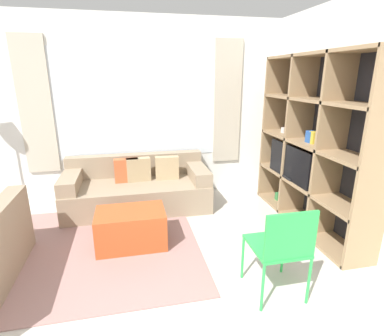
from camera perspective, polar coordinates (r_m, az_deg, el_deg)
name	(u,v)px	position (r m, az deg, el deg)	size (l,w,h in m)	color
wall_back	(138,110)	(4.69, -10.31, 10.73)	(5.70, 0.11, 2.70)	white
wall_right	(342,122)	(3.94, 26.64, 7.90)	(0.07, 4.37, 2.70)	white
area_rug	(86,249)	(3.67, -19.60, -14.30)	(2.50, 2.11, 0.01)	gray
shelving_unit	(314,145)	(4.00, 22.29, 4.08)	(0.40, 2.05, 2.12)	#232328
couch_main	(138,189)	(4.46, -10.28, -3.87)	(2.02, 0.90, 0.73)	gray
ottoman	(131,228)	(3.52, -11.51, -11.18)	(0.76, 0.50, 0.42)	#B74C23
folding_chair	(282,245)	(2.68, 16.69, -13.79)	(0.44, 0.46, 0.86)	green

